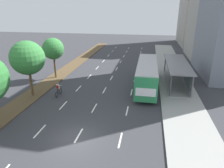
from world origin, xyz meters
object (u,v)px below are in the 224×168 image
object	(u,v)px
bus_shelter	(179,71)
median_tree_second	(27,58)
bus	(147,73)
median_tree_third	(53,49)
cyclist	(58,89)

from	to	relation	value
bus_shelter	median_tree_second	world-z (taller)	median_tree_second
bus	median_tree_third	size ratio (longest dim) A/B	1.92
median_tree_second	median_tree_third	size ratio (longest dim) A/B	1.10
bus_shelter	median_tree_second	distance (m)	19.38
median_tree_second	bus	bearing A→B (deg)	21.49
bus	median_tree_second	size ratio (longest dim) A/B	1.74
bus	median_tree_second	world-z (taller)	median_tree_second
bus_shelter	cyclist	xyz separation A→B (m)	(-14.62, -6.91, -1.08)
cyclist	median_tree_third	bearing A→B (deg)	117.62
bus_shelter	cyclist	size ratio (longest dim) A/B	6.10
cyclist	bus	bearing A→B (deg)	23.87
cyclist	median_tree_third	distance (m)	7.79
cyclist	median_tree_second	world-z (taller)	median_tree_second
median_tree_second	median_tree_third	xyz separation A→B (m)	(-0.20, 6.78, -0.24)
bus_shelter	median_tree_third	world-z (taller)	median_tree_third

